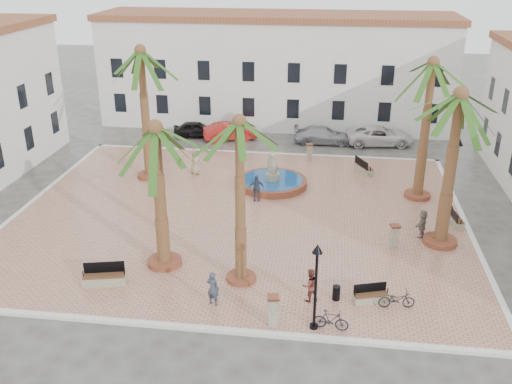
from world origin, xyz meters
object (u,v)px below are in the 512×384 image
car_silver (323,135)px  pedestrian_north (156,144)px  bollard_e (394,236)px  bench_se (371,297)px  cyclist_a (213,288)px  litter_bin (336,293)px  bicycle_b (331,320)px  lamppost_s (316,272)px  pedestrian_east (422,223)px  palm_sw (156,146)px  bench_s (105,279)px  palm_nw (141,65)px  palm_ne (431,78)px  pedestrian_fountain_a (195,161)px  palm_e (458,113)px  palm_s (239,140)px  bollard_n (310,152)px  car_black (197,129)px  fountain (272,181)px  pedestrian_fountain_b (256,188)px  bench_ne (363,168)px  bicycle_a (397,299)px  bollard_se (273,310)px  car_red (230,131)px  lamppost_e (456,162)px  car_white (380,136)px  cyclist_b (310,285)px  bench_e (456,220)px

car_silver → pedestrian_north: bearing=109.8°
bollard_e → bench_se: bearing=-105.4°
cyclist_a → car_silver: cyclist_a is taller
litter_bin → bicycle_b: size_ratio=0.46×
lamppost_s → bicycle_b: 2.31m
bollard_e → pedestrian_east: pedestrian_east is taller
palm_sw → car_silver: bearing=70.6°
bench_s → pedestrian_north: size_ratio=1.28×
bollard_e → pedestrian_north: pedestrian_north is taller
palm_nw → palm_ne: bearing=-3.3°
pedestrian_fountain_a → palm_e: bearing=-71.6°
palm_s → car_silver: size_ratio=1.71×
bollard_n → pedestrian_north: 11.57m
car_silver → car_black: bearing=86.9°
fountain → palm_s: bearing=-91.0°
fountain → pedestrian_fountain_b: 2.65m
bench_ne → cyclist_a: size_ratio=1.19×
bicycle_a → pedestrian_fountain_b: 12.96m
bollard_se → car_red: 25.43m
bicycle_b → car_black: car_black is taller
car_red → car_silver: 7.64m
bollard_se → pedestrian_east: size_ratio=0.88×
lamppost_e → cyclist_a: size_ratio=2.75×
bicycle_a → pedestrian_north: pedestrian_north is taller
fountain → pedestrian_fountain_a: fountain is taller
palm_sw → pedestrian_fountain_a: (-1.30, 12.16, -5.22)m
pedestrian_fountain_b → car_white: size_ratio=0.32×
fountain → cyclist_b: fountain is taller
pedestrian_fountain_b → pedestrian_north: 11.46m
bollard_n → bicycle_a: size_ratio=0.79×
litter_bin → car_silver: bearing=93.0°
bollard_se → car_black: (-9.11, 25.08, -0.20)m
bollard_e → car_silver: (-4.12, 17.35, -0.16)m
palm_nw → car_white: 19.96m
palm_s → car_black: palm_s is taller
pedestrian_east → bollard_se: bearing=-18.8°
pedestrian_fountain_b → bollard_se: bearing=-91.8°
bench_ne → pedestrian_fountain_b: (-6.76, -5.81, 0.56)m
fountain → car_white: 12.60m
bicycle_b → car_white: 25.27m
bench_e → bench_se: bearing=141.6°
bench_e → car_black: (-18.37, 14.35, 0.27)m
cyclist_b → car_red: size_ratio=0.36×
car_red → car_silver: (7.63, 0.08, -0.03)m
lamppost_e → car_black: size_ratio=1.16×
palm_sw → car_silver: palm_sw is taller
bollard_e → pedestrian_fountain_a: bearing=144.7°
palm_sw → cyclist_a: palm_sw is taller
bench_ne → pedestrian_east: pedestrian_east is taller
lamppost_s → bicycle_a: bearing=29.0°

